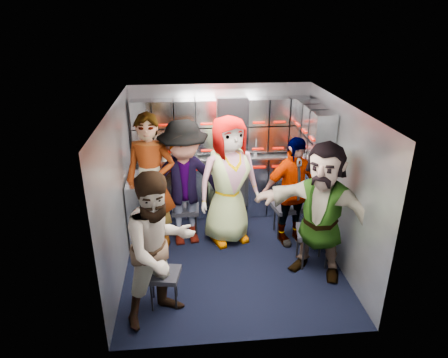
{
  "coord_description": "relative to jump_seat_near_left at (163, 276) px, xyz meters",
  "views": [
    {
      "loc": [
        -0.55,
        -4.57,
        3.16
      ],
      "look_at": [
        -0.06,
        0.35,
        1.03
      ],
      "focal_mm": 32.0,
      "sensor_mm": 36.0,
      "label": 1
    }
  ],
  "objects": [
    {
      "name": "bottle_mid",
      "position": [
        0.89,
        2.08,
        0.78
      ],
      "size": [
        0.06,
        0.06,
        0.26
      ],
      "primitive_type": "cylinder",
      "color": "white",
      "rests_on": "counter"
    },
    {
      "name": "attendant_standing",
      "position": [
        -0.18,
        1.3,
        0.58
      ],
      "size": [
        0.79,
        0.62,
        1.92
      ],
      "primitive_type": "imported",
      "rotation": [
        0.0,
        0.0,
        -0.25
      ],
      "color": "black",
      "rests_on": "ground"
    },
    {
      "name": "cart_bank_back",
      "position": [
        0.87,
        2.13,
        0.12
      ],
      "size": [
        2.68,
        0.38,
        0.99
      ],
      "primitive_type": "cube",
      "color": "#A6ACB7",
      "rests_on": "ground"
    },
    {
      "name": "locker_bank_back",
      "position": [
        0.87,
        2.19,
        1.11
      ],
      "size": [
        2.68,
        0.28,
        0.82
      ],
      "primitive_type": "cube",
      "color": "#A6ACB7",
      "rests_on": "wall_back"
    },
    {
      "name": "attendant_arc_c",
      "position": [
        0.88,
        1.33,
        0.55
      ],
      "size": [
        1.05,
        0.84,
        1.86
      ],
      "primitive_type": "imported",
      "rotation": [
        0.0,
        0.0,
        0.31
      ],
      "color": "black",
      "rests_on": "ground"
    },
    {
      "name": "counter",
      "position": [
        0.87,
        2.13,
        0.64
      ],
      "size": [
        2.68,
        0.42,
        0.03
      ],
      "primitive_type": "cube",
      "color": "#B8BABF",
      "rests_on": "cart_bank_back"
    },
    {
      "name": "attendant_arc_a",
      "position": [
        0.0,
        -0.18,
        0.48
      ],
      "size": [
        1.05,
        1.0,
        1.71
      ],
      "primitive_type": "imported",
      "rotation": [
        0.0,
        0.0,
        0.58
      ],
      "color": "black",
      "rests_on": "ground"
    },
    {
      "name": "wall_left",
      "position": [
        -0.53,
        0.84,
        0.67
      ],
      "size": [
        0.04,
        3.0,
        2.1
      ],
      "primitive_type": "cube",
      "color": "gray",
      "rests_on": "ground"
    },
    {
      "name": "jump_seat_mid_left",
      "position": [
        0.27,
        1.5,
        0.02
      ],
      "size": [
        0.4,
        0.38,
        0.46
      ],
      "rotation": [
        0.0,
        0.0,
        -0.05
      ],
      "color": "black",
      "rests_on": "ground"
    },
    {
      "name": "bottle_left",
      "position": [
        -0.15,
        2.08,
        0.77
      ],
      "size": [
        0.06,
        0.06,
        0.23
      ],
      "primitive_type": "cylinder",
      "color": "white",
      "rests_on": "counter"
    },
    {
      "name": "jump_seat_mid_right",
      "position": [
        1.76,
        1.38,
        0.05
      ],
      "size": [
        0.47,
        0.45,
        0.48
      ],
      "rotation": [
        0.0,
        0.0,
        0.16
      ],
      "color": "black",
      "rests_on": "ground"
    },
    {
      "name": "attendant_arc_e",
      "position": [
        1.92,
        0.43,
        0.5
      ],
      "size": [
        1.64,
        1.35,
        1.76
      ],
      "primitive_type": "imported",
      "rotation": [
        0.0,
        0.0,
        -0.6
      ],
      "color": "black",
      "rests_on": "ground"
    },
    {
      "name": "jump_seat_near_left",
      "position": [
        0.0,
        0.0,
        0.0
      ],
      "size": [
        0.42,
        0.4,
        0.43
      ],
      "rotation": [
        0.0,
        0.0,
        -0.18
      ],
      "color": "black",
      "rests_on": "ground"
    },
    {
      "name": "right_cabinet",
      "position": [
        2.12,
        1.44,
        0.12
      ],
      "size": [
        0.28,
        1.2,
        1.0
      ],
      "primitive_type": "cube",
      "color": "#A6ACB7",
      "rests_on": "ground"
    },
    {
      "name": "locker_bank_right",
      "position": [
        2.12,
        1.54,
        1.11
      ],
      "size": [
        0.28,
        1.0,
        0.82
      ],
      "primitive_type": "cube",
      "color": "#A6ACB7",
      "rests_on": "wall_right"
    },
    {
      "name": "cup_right",
      "position": [
        2.12,
        2.07,
        0.7
      ],
      "size": [
        0.09,
        0.09,
        0.1
      ],
      "primitive_type": "cylinder",
      "color": "#C8B18D",
      "rests_on": "counter"
    },
    {
      "name": "coffee_niche",
      "position": [
        1.05,
        2.25,
        1.09
      ],
      "size": [
        0.46,
        0.16,
        0.84
      ],
      "primitive_type": null,
      "color": "black",
      "rests_on": "wall_back"
    },
    {
      "name": "jump_seat_near_right",
      "position": [
        1.92,
        0.61,
        0.07
      ],
      "size": [
        0.49,
        0.47,
        0.5
      ],
      "rotation": [
        0.0,
        0.0,
        -0.18
      ],
      "color": "black",
      "rests_on": "ground"
    },
    {
      "name": "cup_left",
      "position": [
        -0.01,
        2.07,
        0.7
      ],
      "size": [
        0.09,
        0.09,
        0.09
      ],
      "primitive_type": "cylinder",
      "color": "#C8B18D",
      "rests_on": "counter"
    },
    {
      "name": "red_latch_strip",
      "position": [
        0.87,
        1.93,
        0.5
      ],
      "size": [
        2.6,
        0.02,
        0.03
      ],
      "primitive_type": "cube",
      "color": "#B70C02",
      "rests_on": "cart_bank_back"
    },
    {
      "name": "attendant_arc_d",
      "position": [
        1.76,
        1.2,
        0.41
      ],
      "size": [
        1.0,
        0.62,
        1.58
      ],
      "primitive_type": "imported",
      "rotation": [
        0.0,
        0.0,
        0.27
      ],
      "color": "black",
      "rests_on": "ground"
    },
    {
      "name": "cart_bank_left",
      "position": [
        -0.32,
        1.4,
        0.12
      ],
      "size": [
        0.38,
        0.76,
        0.99
      ],
      "primitive_type": "cube",
      "color": "#A6ACB7",
      "rests_on": "ground"
    },
    {
      "name": "ceiling",
      "position": [
        0.87,
        0.84,
        1.72
      ],
      "size": [
        2.8,
        3.0,
        0.02
      ],
      "primitive_type": "cube",
      "color": "silver",
      "rests_on": "wall_back"
    },
    {
      "name": "floor",
      "position": [
        0.87,
        0.84,
        -0.38
      ],
      "size": [
        3.0,
        3.0,
        0.0
      ],
      "primitive_type": "plane",
      "color": "black",
      "rests_on": "ground"
    },
    {
      "name": "wall_back",
      "position": [
        0.87,
        2.34,
        0.67
      ],
      "size": [
        2.8,
        0.04,
        2.1
      ],
      "primitive_type": "cube",
      "color": "gray",
      "rests_on": "ground"
    },
    {
      "name": "jump_seat_center",
      "position": [
        0.88,
        1.51,
        -0.01
      ],
      "size": [
        0.43,
        0.41,
        0.42
      ],
      "rotation": [
        0.0,
        0.0,
        0.25
      ],
      "color": "black",
      "rests_on": "ground"
    },
    {
      "name": "wall_right",
      "position": [
        2.27,
        0.84,
        0.67
      ],
      "size": [
        0.04,
        3.0,
        2.1
      ],
      "primitive_type": "cube",
      "color": "gray",
      "rests_on": "ground"
    },
    {
      "name": "attendant_arc_b",
      "position": [
        0.27,
        1.32,
        0.53
      ],
      "size": [
        1.26,
        0.84,
        1.82
      ],
      "primitive_type": "imported",
      "rotation": [
        0.0,
        0.0,
        0.14
      ],
      "color": "black",
      "rests_on": "ground"
    },
    {
      "name": "bottle_right",
      "position": [
        1.39,
        2.08,
        0.78
      ],
      "size": [
        0.06,
        0.06,
        0.27
      ],
      "primitive_type": "cylinder",
      "color": "white",
      "rests_on": "counter"
    }
  ]
}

